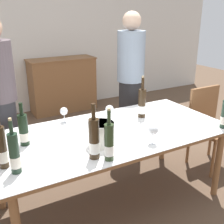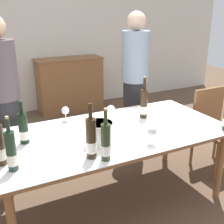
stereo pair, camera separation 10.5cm
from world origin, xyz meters
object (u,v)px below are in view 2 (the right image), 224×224
object	(u,v)px
wine_bottle_0	(106,143)
wine_bottle_6	(23,129)
wine_bottle_1	(11,152)
wine_bottle_5	(91,139)
person_host	(4,105)
wine_bottle_2	(0,145)
wine_bottle_3	(144,104)
wine_glass_1	(65,111)
wine_glass_2	(111,110)
wine_glass_0	(152,131)
sideboard_cabinet	(70,84)
person_guest_left	(135,84)
ice_bucket	(100,133)
dining_table	(112,138)
chair_right_end	(214,123)

from	to	relation	value
wine_bottle_0	wine_bottle_6	size ratio (longest dim) A/B	1.12
wine_bottle_1	wine_bottle_5	bearing A→B (deg)	-8.49
wine_bottle_1	person_host	bearing A→B (deg)	85.60
wine_bottle_2	wine_bottle_3	bearing A→B (deg)	13.41
wine_bottle_0	wine_glass_1	size ratio (longest dim) A/B	2.68
wine_glass_1	wine_glass_2	world-z (taller)	same
wine_bottle_6	wine_glass_0	world-z (taller)	wine_bottle_6
sideboard_cabinet	wine_glass_0	world-z (taller)	sideboard_cabinet
wine_glass_2	person_guest_left	size ratio (longest dim) A/B	0.08
person_host	ice_bucket	bearing A→B (deg)	-59.18
sideboard_cabinet	wine_bottle_2	bearing A→B (deg)	-116.79
wine_bottle_1	person_guest_left	distance (m)	1.96
dining_table	person_guest_left	size ratio (longest dim) A/B	1.20
wine_bottle_3	wine_glass_2	bearing A→B (deg)	163.35
wine_bottle_6	sideboard_cabinet	bearing A→B (deg)	64.35
wine_bottle_6	ice_bucket	bearing A→B (deg)	-30.16
wine_bottle_5	person_guest_left	bearing A→B (deg)	47.93
wine_glass_0	person_host	bearing A→B (deg)	129.39
chair_right_end	wine_glass_2	bearing A→B (deg)	171.78
wine_glass_1	person_host	distance (m)	0.62
person_host	chair_right_end	bearing A→B (deg)	-18.50
dining_table	ice_bucket	bearing A→B (deg)	-137.37
ice_bucket	wine_bottle_3	distance (m)	0.72
wine_bottle_1	sideboard_cabinet	bearing A→B (deg)	64.96
wine_bottle_0	wine_glass_2	size ratio (longest dim) A/B	2.67
wine_bottle_0	wine_bottle_5	distance (m)	0.11
dining_table	wine_bottle_6	world-z (taller)	wine_bottle_6
wine_bottle_5	person_host	size ratio (longest dim) A/B	0.24
wine_bottle_0	wine_glass_0	distance (m)	0.42
person_host	person_guest_left	size ratio (longest dim) A/B	0.99
wine_bottle_1	person_host	size ratio (longest dim) A/B	0.22
wine_bottle_2	wine_bottle_6	xyz separation A→B (m)	(0.20, 0.27, -0.02)
wine_bottle_0	person_host	bearing A→B (deg)	113.52
wine_glass_1	chair_right_end	world-z (taller)	chair_right_end
wine_glass_1	wine_bottle_6	bearing A→B (deg)	-145.50
wine_glass_1	person_host	xyz separation A→B (m)	(-0.50, 0.37, 0.03)
dining_table	wine_bottle_5	xyz separation A→B (m)	(-0.34, -0.34, 0.20)
dining_table	wine_bottle_0	bearing A→B (deg)	-121.87
dining_table	wine_bottle_0	distance (m)	0.52
chair_right_end	dining_table	bearing A→B (deg)	-176.32
ice_bucket	wine_bottle_3	bearing A→B (deg)	29.07
wine_bottle_1	wine_glass_1	distance (m)	0.89
ice_bucket	wine_glass_1	bearing A→B (deg)	97.65
sideboard_cabinet	dining_table	xyz separation A→B (m)	(-0.52, -2.69, 0.19)
wine_bottle_6	wine_glass_0	xyz separation A→B (m)	(0.88, -0.48, -0.01)
wine_bottle_0	chair_right_end	bearing A→B (deg)	17.58
wine_bottle_6	wine_glass_1	size ratio (longest dim) A/B	2.40
person_guest_left	wine_bottle_2	bearing A→B (deg)	-148.67
wine_bottle_6	person_guest_left	size ratio (longest dim) A/B	0.20
sideboard_cabinet	wine_bottle_0	world-z (taller)	wine_bottle_0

